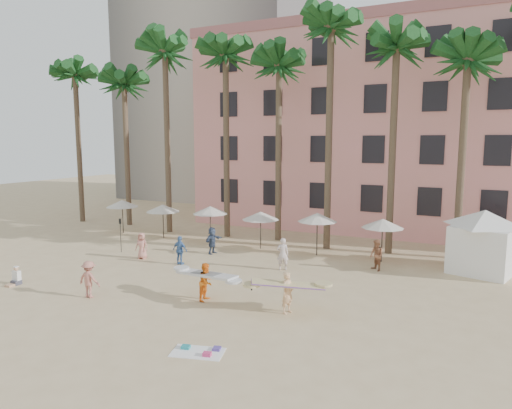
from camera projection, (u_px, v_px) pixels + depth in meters
The scene contains 11 objects.
ground at pixel (156, 313), 19.25m from camera, with size 120.00×120.00×0.00m, color #D1B789.
pink_hotel at pixel (415, 131), 38.29m from camera, with size 35.00×14.00×16.00m, color pink.
palm_row at pixel (297, 54), 30.59m from camera, with size 44.40×5.40×16.30m.
umbrella_row at pixel (234, 212), 31.36m from camera, with size 22.50×2.70×2.73m.
cabana at pixel (484, 236), 24.93m from camera, with size 5.57×5.57×3.50m.
beach_towel at pixel (199, 351), 15.70m from camera, with size 2.00×1.43×0.14m.
carrier_yellow at pixel (288, 290), 19.15m from camera, with size 3.04×2.07×1.79m.
carrier_white at pixel (206, 280), 20.73m from camera, with size 3.35×1.42×1.74m.
beachgoers at pixel (212, 253), 25.97m from camera, with size 14.52×11.19×1.83m.
paddle at pixel (120, 231), 29.62m from camera, with size 0.18×0.04×2.23m.
seated_man at pixel (16, 278), 23.05m from camera, with size 0.41×0.72×0.93m.
Camera 1 is at (11.85, -14.73, 7.24)m, focal length 32.00 mm.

